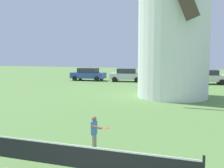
# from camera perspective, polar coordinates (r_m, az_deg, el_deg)

# --- Properties ---
(windmill) EXTENTS (7.85, 5.98, 13.14)m
(windmill) POSITION_cam_1_polar(r_m,az_deg,el_deg) (21.41, 12.78, 15.18)
(windmill) COLOR white
(windmill) RESTS_ON ground_plane
(tennis_net) EXTENTS (5.59, 0.06, 1.10)m
(tennis_net) POSITION_cam_1_polar(r_m,az_deg,el_deg) (7.01, -5.63, -15.08)
(tennis_net) COLOR black
(tennis_net) RESTS_ON ground_plane
(player_far) EXTENTS (0.69, 0.46, 1.14)m
(player_far) POSITION_cam_1_polar(r_m,az_deg,el_deg) (9.47, -3.59, -9.64)
(player_far) COLOR #9E937F
(player_far) RESTS_ON ground_plane
(parked_car_blue) EXTENTS (4.31, 2.01, 1.56)m
(parked_car_blue) POSITION_cam_1_polar(r_m,az_deg,el_deg) (34.25, -4.99, 2.08)
(parked_car_blue) COLOR #334C99
(parked_car_blue) RESTS_ON ground_plane
(parked_car_silver) EXTENTS (4.12, 2.39, 1.56)m
(parked_car_silver) POSITION_cam_1_polar(r_m,az_deg,el_deg) (32.88, 3.05, 1.92)
(parked_car_silver) COLOR silver
(parked_car_silver) RESTS_ON ground_plane
(parked_car_mustard) EXTENTS (4.37, 2.46, 1.56)m
(parked_car_mustard) POSITION_cam_1_polar(r_m,az_deg,el_deg) (32.01, 11.17, 1.70)
(parked_car_mustard) COLOR #999919
(parked_car_mustard) RESTS_ON ground_plane
(parked_car_cream) EXTENTS (4.70, 2.51, 1.56)m
(parked_car_cream) POSITION_cam_1_polar(r_m,az_deg,el_deg) (31.70, 18.92, 1.45)
(parked_car_cream) COLOR silver
(parked_car_cream) RESTS_ON ground_plane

